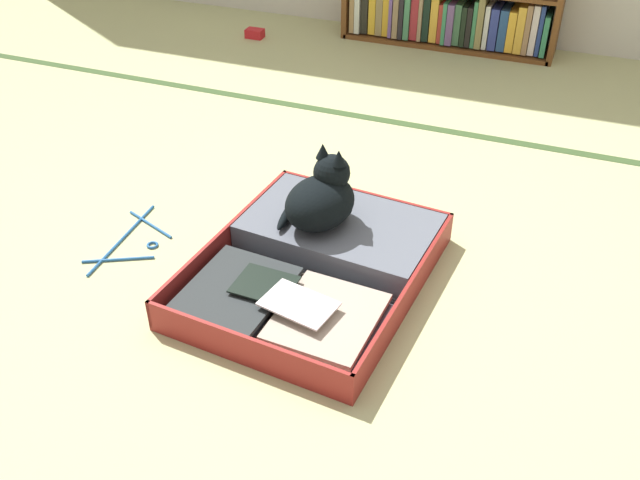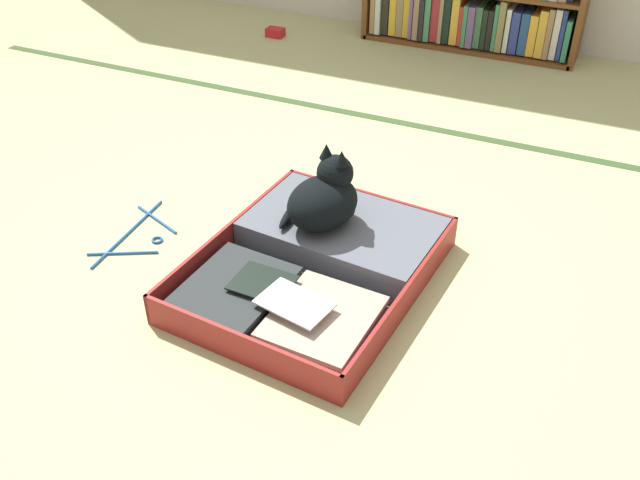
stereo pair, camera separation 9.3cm
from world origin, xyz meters
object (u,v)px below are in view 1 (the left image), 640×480
Objects in this scene: open_suitcase at (319,260)px; small_red_pouch at (255,33)px; clothes_hanger at (132,241)px; black_cat at (323,198)px.

open_suitcase reaches higher than small_red_pouch.
open_suitcase is at bearing 6.69° from clothes_hanger.
black_cat is at bearing 106.09° from open_suitcase.
open_suitcase is at bearing -73.91° from black_cat.
black_cat reaches higher than small_red_pouch.
clothes_hanger is (-0.64, -0.20, -0.20)m from black_cat.
black_cat is 3.13× the size of small_red_pouch.
open_suitcase is 2.22m from small_red_pouch.
open_suitcase is 8.96× the size of small_red_pouch.
black_cat is at bearing -58.23° from small_red_pouch.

